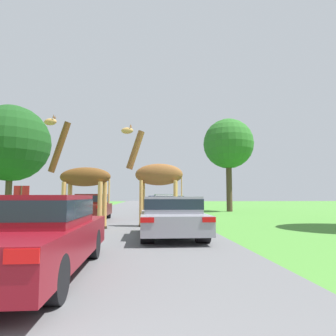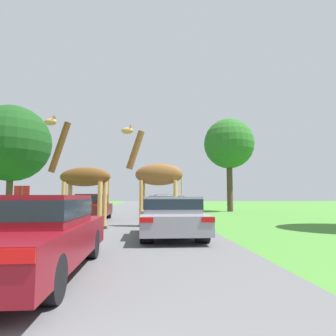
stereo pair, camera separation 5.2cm
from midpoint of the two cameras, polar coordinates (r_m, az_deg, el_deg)
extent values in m
cube|color=#5B5B5E|center=(30.75, -6.61, -7.86)|extent=(7.53, 120.00, 0.00)
cylinder|color=tan|center=(13.37, -5.29, -6.72)|extent=(0.15, 0.15, 2.05)
cylinder|color=#2D2319|center=(13.43, -5.32, -10.91)|extent=(0.20, 0.20, 0.09)
cylinder|color=tan|center=(13.97, -4.85, -6.67)|extent=(0.15, 0.15, 2.05)
cylinder|color=#2D2319|center=(14.03, -4.88, -10.68)|extent=(0.20, 0.20, 0.09)
cylinder|color=tan|center=(13.19, 1.27, -6.76)|extent=(0.15, 0.15, 2.05)
cylinder|color=#2D2319|center=(13.25, 1.28, -11.01)|extent=(0.20, 0.20, 0.09)
cylinder|color=tan|center=(13.80, 1.43, -6.70)|extent=(0.15, 0.15, 2.05)
cylinder|color=#2D2319|center=(13.85, 1.43, -10.76)|extent=(0.20, 0.20, 0.09)
ellipsoid|color=brown|center=(13.59, -1.86, -1.25)|extent=(2.26, 1.05, 0.99)
cylinder|color=brown|center=(13.89, -6.35, 3.43)|extent=(0.89, 0.43, 1.83)
ellipsoid|color=tan|center=(14.14, -7.89, 7.06)|extent=(0.59, 0.33, 0.30)
cylinder|color=tan|center=(13.48, 2.49, -3.61)|extent=(0.05, 0.05, 1.13)
cone|color=brown|center=(14.09, -7.26, 8.05)|extent=(0.07, 0.07, 0.16)
cone|color=brown|center=(14.22, -7.15, 7.93)|extent=(0.07, 0.07, 0.16)
cylinder|color=tan|center=(12.89, -19.42, -6.78)|extent=(0.18, 0.18, 1.92)
cylinder|color=#2D2319|center=(12.95, -19.55, -10.79)|extent=(0.23, 0.23, 0.11)
cylinder|color=tan|center=(13.40, -18.34, -6.75)|extent=(0.18, 0.18, 1.92)
cylinder|color=#2D2319|center=(13.45, -18.45, -10.61)|extent=(0.23, 0.23, 0.11)
cylinder|color=tan|center=(12.28, -12.97, -7.03)|extent=(0.18, 0.18, 1.92)
cylinder|color=#2D2319|center=(12.34, -13.06, -11.25)|extent=(0.23, 0.23, 0.11)
cylinder|color=tan|center=(12.81, -12.10, -6.97)|extent=(0.18, 0.18, 1.92)
cylinder|color=#2D2319|center=(12.87, -12.18, -11.02)|extent=(0.23, 0.23, 0.11)
ellipsoid|color=brown|center=(12.84, -15.64, -1.63)|extent=(2.28, 1.09, 0.79)
cylinder|color=brown|center=(13.48, -20.07, 3.77)|extent=(0.98, 0.46, 2.19)
ellipsoid|color=tan|center=(13.90, -21.60, 8.17)|extent=(0.60, 0.35, 0.30)
cylinder|color=tan|center=(12.45, -11.28, -4.05)|extent=(0.06, 0.06, 1.06)
cone|color=brown|center=(13.82, -21.08, 9.22)|extent=(0.07, 0.07, 0.16)
cone|color=brown|center=(13.93, -20.82, 9.09)|extent=(0.07, 0.07, 0.16)
cube|color=maroon|center=(5.74, -24.91, -12.74)|extent=(1.86, 4.62, 0.59)
cube|color=maroon|center=(5.69, -24.69, -7.27)|extent=(1.67, 2.08, 0.50)
cube|color=#19232D|center=(5.69, -24.68, -7.01)|extent=(1.69, 2.10, 0.30)
cube|color=red|center=(3.30, -26.50, -14.82)|extent=(0.33, 0.03, 0.14)
cylinder|color=black|center=(7.32, -26.70, -12.94)|extent=(0.37, 0.62, 0.62)
cylinder|color=black|center=(6.91, -14.88, -13.81)|extent=(0.37, 0.62, 0.62)
cylinder|color=black|center=(4.26, -22.04, -19.02)|extent=(0.37, 0.62, 0.62)
cube|color=silver|center=(18.94, 0.09, -7.65)|extent=(1.83, 4.07, 0.64)
cube|color=silver|center=(18.93, 0.09, -5.89)|extent=(1.65, 1.83, 0.52)
cube|color=#19232D|center=(18.93, 0.09, -5.82)|extent=(1.67, 1.85, 0.31)
cube|color=red|center=(16.85, -1.93, -7.15)|extent=(0.33, 0.03, 0.15)
cube|color=red|center=(16.98, 3.17, -7.13)|extent=(0.33, 0.03, 0.15)
cylinder|color=black|center=(20.13, -2.28, -8.29)|extent=(0.37, 0.65, 0.65)
cylinder|color=black|center=(20.24, 1.91, -8.28)|extent=(0.37, 0.65, 0.65)
cylinder|color=black|center=(17.70, -1.99, -8.69)|extent=(0.37, 0.65, 0.65)
cylinder|color=black|center=(17.82, 2.77, -8.67)|extent=(0.37, 0.65, 0.65)
cube|color=#144C28|center=(23.49, -0.60, -7.23)|extent=(1.87, 3.99, 0.64)
cube|color=#144C28|center=(23.48, -0.60, -5.75)|extent=(1.68, 1.79, 0.57)
cube|color=#19232D|center=(23.48, -0.60, -5.69)|extent=(1.70, 1.81, 0.34)
cube|color=red|center=(21.44, -2.30, -6.79)|extent=(0.34, 0.03, 0.15)
cube|color=red|center=(21.55, 1.80, -6.79)|extent=(0.34, 0.03, 0.15)
cylinder|color=black|center=(24.66, -2.54, -7.78)|extent=(0.37, 0.63, 0.63)
cylinder|color=black|center=(24.75, 0.96, -7.77)|extent=(0.37, 0.63, 0.63)
cylinder|color=black|center=(22.27, -2.34, -8.03)|extent=(0.37, 0.63, 0.63)
cylinder|color=black|center=(22.37, 1.53, -8.02)|extent=(0.37, 0.63, 0.63)
cube|color=navy|center=(30.14, -2.19, -6.93)|extent=(1.89, 3.95, 0.55)
cube|color=navy|center=(30.13, -2.19, -5.86)|extent=(1.71, 1.78, 0.57)
cube|color=#19232D|center=(30.13, -2.19, -5.81)|extent=(1.72, 1.79, 0.34)
cube|color=red|center=(28.13, -3.63, -6.63)|extent=(0.34, 0.03, 0.13)
cube|color=red|center=(28.19, -0.45, -6.64)|extent=(0.34, 0.03, 0.13)
cylinder|color=black|center=(31.31, -3.68, -7.29)|extent=(0.38, 0.60, 0.60)
cylinder|color=black|center=(31.36, -0.88, -7.30)|extent=(0.38, 0.60, 0.60)
cylinder|color=black|center=(28.94, -3.62, -7.45)|extent=(0.38, 0.60, 0.60)
cylinder|color=black|center=(29.00, -0.60, -7.46)|extent=(0.38, 0.60, 0.60)
cube|color=#561914|center=(17.68, -14.30, -7.69)|extent=(1.77, 4.19, 0.63)
cube|color=#561914|center=(17.67, -14.25, -5.75)|extent=(1.59, 1.89, 0.57)
cube|color=#19232D|center=(17.67, -14.25, -5.66)|extent=(1.61, 1.91, 0.34)
cube|color=red|center=(15.76, -18.23, -7.08)|extent=(0.32, 0.03, 0.15)
cube|color=red|center=(15.48, -12.96, -7.25)|extent=(0.32, 0.03, 0.15)
cylinder|color=black|center=(19.06, -15.78, -8.28)|extent=(0.35, 0.63, 0.63)
cylinder|color=black|center=(18.83, -11.51, -8.41)|extent=(0.35, 0.63, 0.63)
cylinder|color=black|center=(16.60, -17.51, -8.69)|extent=(0.35, 0.63, 0.63)
cylinder|color=black|center=(16.35, -12.61, -8.86)|extent=(0.35, 0.63, 0.63)
cube|color=gray|center=(9.96, 0.54, -10.09)|extent=(1.98, 4.04, 0.56)
cube|color=gray|center=(9.93, 0.53, -6.97)|extent=(1.79, 1.82, 0.53)
cube|color=#19232D|center=(9.93, 0.53, -6.82)|extent=(1.81, 1.83, 0.32)
cube|color=red|center=(7.89, -4.17, -9.86)|extent=(0.36, 0.03, 0.13)
cube|color=red|center=(8.06, 7.65, -9.73)|extent=(0.36, 0.03, 0.13)
cylinder|color=black|center=(11.15, -4.15, -10.78)|extent=(0.40, 0.59, 0.59)
cylinder|color=black|center=(11.27, 4.10, -10.72)|extent=(0.40, 0.59, 0.59)
cylinder|color=black|center=(8.74, -4.08, -12.27)|extent=(0.40, 0.59, 0.59)
cylinder|color=black|center=(8.89, 6.44, -12.13)|extent=(0.40, 0.59, 0.59)
cylinder|color=#4C3828|center=(27.19, 11.50, -2.43)|extent=(0.51, 0.51, 5.40)
sphere|color=#286623|center=(27.57, 11.37, 4.58)|extent=(4.48, 4.48, 4.48)
cylinder|color=#4C3828|center=(25.94, -28.10, -2.70)|extent=(0.47, 0.47, 4.55)
sphere|color=#194719|center=(26.25, -27.79, 4.20)|extent=(5.90, 5.90, 5.90)
cylinder|color=#4C3823|center=(15.64, -26.31, -6.40)|extent=(0.08, 0.08, 1.83)
cube|color=maroon|center=(15.64, -26.21, -3.85)|extent=(0.70, 0.04, 0.44)
camera|label=1|loc=(0.03, -90.11, 0.01)|focal=32.00mm
camera|label=2|loc=(0.03, 89.89, -0.01)|focal=32.00mm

